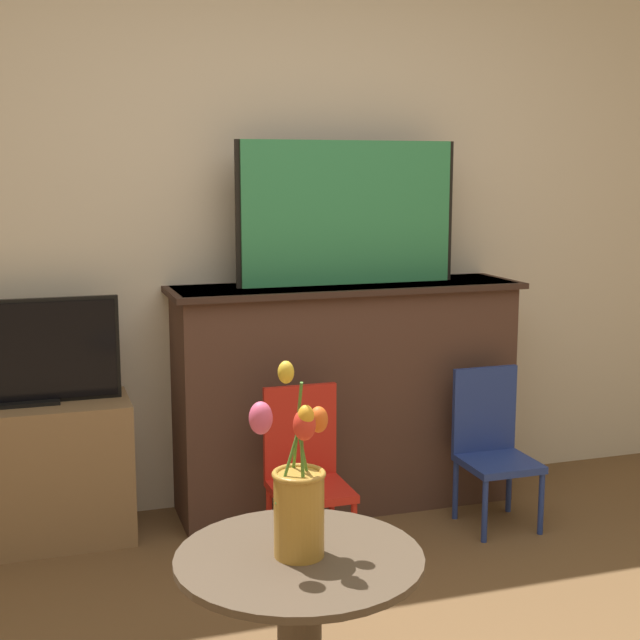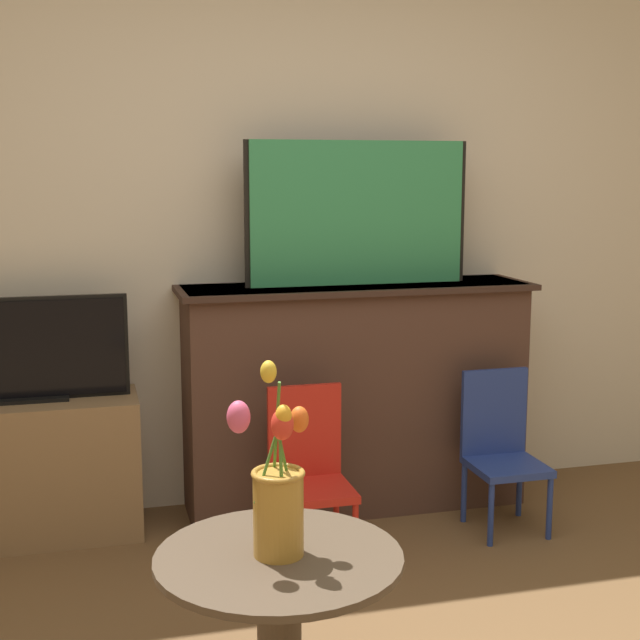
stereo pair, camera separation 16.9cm
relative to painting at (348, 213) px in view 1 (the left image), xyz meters
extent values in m
cube|color=beige|center=(-0.28, 0.22, 0.04)|extent=(8.00, 0.06, 2.70)
cube|color=#4C3328|center=(-0.01, -0.01, -0.81)|extent=(1.49, 0.39, 1.01)
cube|color=#35231C|center=(-0.01, -0.02, -0.32)|extent=(1.55, 0.43, 0.02)
cube|color=black|center=(0.00, 0.01, 0.00)|extent=(0.99, 0.02, 0.62)
cube|color=#338E56|center=(0.00, -0.01, 0.00)|extent=(0.95, 0.02, 0.62)
cube|color=olive|center=(-1.38, -0.01, -1.02)|extent=(0.85, 0.36, 0.58)
cube|color=black|center=(-1.38, -0.01, -0.73)|extent=(0.30, 0.12, 0.01)
cube|color=black|center=(-1.38, 0.00, -0.52)|extent=(0.79, 0.02, 0.42)
cube|color=black|center=(-1.38, -0.01, -0.52)|extent=(0.76, 0.02, 0.39)
cylinder|color=red|center=(-0.47, -0.65, -1.18)|extent=(0.02, 0.02, 0.26)
cylinder|color=red|center=(-0.20, -0.65, -1.18)|extent=(0.02, 0.02, 0.26)
cylinder|color=red|center=(-0.47, -0.39, -1.18)|extent=(0.02, 0.02, 0.26)
cylinder|color=red|center=(-0.20, -0.39, -1.18)|extent=(0.02, 0.02, 0.26)
cube|color=red|center=(-0.33, -0.52, -1.04)|extent=(0.30, 0.30, 0.03)
cube|color=red|center=(-0.33, -0.38, -0.84)|extent=(0.30, 0.02, 0.37)
cylinder|color=navy|center=(0.39, -0.58, -1.18)|extent=(0.02, 0.02, 0.26)
cylinder|color=navy|center=(0.65, -0.58, -1.18)|extent=(0.02, 0.02, 0.26)
cylinder|color=navy|center=(0.39, -0.32, -1.18)|extent=(0.02, 0.02, 0.26)
cylinder|color=navy|center=(0.65, -0.32, -1.18)|extent=(0.02, 0.02, 0.26)
cube|color=navy|center=(0.52, -0.45, -1.04)|extent=(0.30, 0.30, 0.03)
cube|color=navy|center=(0.52, -0.32, -0.84)|extent=(0.30, 0.02, 0.37)
cylinder|color=#4C3D2D|center=(-0.70, -1.60, -0.79)|extent=(0.64, 0.64, 0.02)
cylinder|color=#B78433|center=(-0.70, -1.60, -0.67)|extent=(0.13, 0.13, 0.22)
torus|color=#B78433|center=(-0.70, -1.60, -0.57)|extent=(0.14, 0.14, 0.02)
cylinder|color=#477A2D|center=(-0.73, -1.60, -0.52)|extent=(0.09, 0.02, 0.24)
ellipsoid|color=#E0517A|center=(-0.80, -1.61, -0.41)|extent=(0.06, 0.06, 0.08)
cylinder|color=#477A2D|center=(-0.70, -1.57, -0.48)|extent=(0.01, 0.11, 0.31)
ellipsoid|color=gold|center=(-0.70, -1.47, -0.33)|extent=(0.04, 0.04, 0.06)
cylinder|color=#477A2D|center=(-0.70, -1.62, -0.52)|extent=(0.01, 0.03, 0.24)
ellipsoid|color=orange|center=(-0.70, -1.64, -0.41)|extent=(0.04, 0.04, 0.06)
cylinder|color=#477A2D|center=(-0.69, -1.58, -0.54)|extent=(0.05, 0.04, 0.20)
ellipsoid|color=orange|center=(-0.64, -1.55, -0.44)|extent=(0.05, 0.05, 0.07)
cylinder|color=#477A2D|center=(-0.70, -1.62, -0.54)|extent=(0.01, 0.02, 0.21)
ellipsoid|color=red|center=(-0.70, -1.63, -0.43)|extent=(0.06, 0.06, 0.08)
camera|label=1|loc=(-1.32, -3.64, 0.18)|focal=50.00mm
camera|label=2|loc=(-1.15, -3.68, 0.18)|focal=50.00mm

